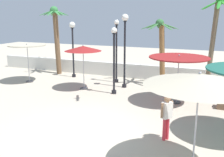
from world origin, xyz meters
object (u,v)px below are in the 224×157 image
object	(u,v)px
lamp_post_1	(125,39)
lamp_post_3	(114,55)
patio_umbrella_1	(199,80)
patio_umbrella_0	(83,49)
patio_umbrella_5	(27,47)
guest_1	(167,113)
lamp_post_0	(73,40)
palm_tree_1	(56,33)
palm_tree_2	(214,34)
lamp_post_2	(116,47)
patio_umbrella_3	(179,59)
palm_tree_0	(161,44)

from	to	relation	value
lamp_post_1	lamp_post_3	world-z (taller)	lamp_post_1
patio_umbrella_1	patio_umbrella_0	bearing A→B (deg)	137.41
patio_umbrella_5	lamp_post_1	distance (m)	6.67
patio_umbrella_0	lamp_post_1	xyz separation A→B (m)	(2.21, 1.31, 0.54)
guest_1	lamp_post_0	bearing A→B (deg)	137.87
patio_umbrella_1	palm_tree_1	xyz separation A→B (m)	(-11.21, 9.77, 0.45)
palm_tree_2	lamp_post_2	distance (m)	6.11
palm_tree_2	patio_umbrella_3	bearing A→B (deg)	-117.32
patio_umbrella_5	guest_1	size ratio (longest dim) A/B	1.58
palm_tree_2	lamp_post_0	world-z (taller)	palm_tree_2
patio_umbrella_3	patio_umbrella_5	bearing A→B (deg)	176.19
patio_umbrella_3	palm_tree_2	world-z (taller)	palm_tree_2
guest_1	palm_tree_0	bearing A→B (deg)	103.72
palm_tree_0	lamp_post_1	xyz separation A→B (m)	(-1.97, -1.41, 0.34)
lamp_post_2	lamp_post_3	xyz separation A→B (m)	(0.86, -2.57, -0.16)
patio_umbrella_1	palm_tree_1	size ratio (longest dim) A/B	0.59
palm_tree_2	lamp_post_0	size ratio (longest dim) A/B	1.36
guest_1	patio_umbrella_3	bearing A→B (deg)	93.51
lamp_post_3	guest_1	world-z (taller)	lamp_post_3
patio_umbrella_1	palm_tree_2	size ratio (longest dim) A/B	0.56
patio_umbrella_3	patio_umbrella_0	bearing A→B (deg)	174.52
patio_umbrella_5	lamp_post_1	bearing A→B (deg)	10.30
palm_tree_1	lamp_post_3	xyz separation A→B (m)	(6.17, -3.42, -0.94)
lamp_post_0	lamp_post_1	size ratio (longest dim) A/B	0.89
patio_umbrella_0	patio_umbrella_5	xyz separation A→B (m)	(-4.33, 0.12, -0.10)
lamp_post_3	patio_umbrella_0	bearing A→B (deg)	173.82
patio_umbrella_1	lamp_post_2	size ratio (longest dim) A/B	0.73
patio_umbrella_5	lamp_post_2	distance (m)	6.01
patio_umbrella_5	palm_tree_1	world-z (taller)	palm_tree_1
lamp_post_0	guest_1	distance (m)	11.31
lamp_post_3	guest_1	xyz separation A→B (m)	(3.92, -4.68, -1.24)
patio_umbrella_3	palm_tree_1	world-z (taller)	palm_tree_1
lamp_post_0	lamp_post_1	distance (m)	4.66
patio_umbrella_0	lamp_post_1	size ratio (longest dim) A/B	0.60
palm_tree_0	lamp_post_0	size ratio (longest dim) A/B	1.06
patio_umbrella_1	lamp_post_1	bearing A→B (deg)	122.10
palm_tree_0	lamp_post_1	size ratio (longest dim) A/B	0.94
patio_umbrella_1	palm_tree_0	xyz separation A→B (m)	(-2.98, 9.29, -0.03)
patio_umbrella_3	lamp_post_3	size ratio (longest dim) A/B	0.79
patio_umbrella_1	palm_tree_2	distance (m)	8.97
lamp_post_3	palm_tree_2	bearing A→B (deg)	26.71
patio_umbrella_0	guest_1	distance (m)	7.92
patio_umbrella_1	palm_tree_0	bearing A→B (deg)	107.76
patio_umbrella_1	patio_umbrella_3	bearing A→B (deg)	102.92
patio_umbrella_3	lamp_post_1	distance (m)	4.08
patio_umbrella_0	lamp_post_3	distance (m)	2.14
palm_tree_1	guest_1	distance (m)	13.12
lamp_post_3	patio_umbrella_3	bearing A→B (deg)	-5.08
patio_umbrella_5	palm_tree_0	bearing A→B (deg)	17.01
lamp_post_1	lamp_post_2	bearing A→B (deg)	132.68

